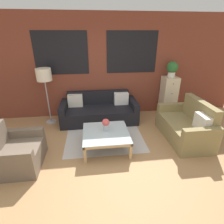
% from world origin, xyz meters
% --- Properties ---
extents(ground_plane, '(16.00, 16.00, 0.00)m').
position_xyz_m(ground_plane, '(0.00, 0.00, 0.00)').
color(ground_plane, '#AD7F51').
extents(wall_back_brick, '(8.40, 0.09, 2.80)m').
position_xyz_m(wall_back_brick, '(0.00, 2.44, 1.41)').
color(wall_back_brick, brown).
rests_on(wall_back_brick, ground_plane).
extents(rug, '(1.81, 1.79, 0.00)m').
position_xyz_m(rug, '(0.04, 1.21, 0.00)').
color(rug, '#BCB7B2').
rests_on(rug, ground_plane).
extents(couch_dark, '(2.08, 0.88, 0.78)m').
position_xyz_m(couch_dark, '(-0.02, 1.95, 0.28)').
color(couch_dark, black).
rests_on(couch_dark, ground_plane).
extents(settee_vintage, '(0.80, 1.45, 0.92)m').
position_xyz_m(settee_vintage, '(1.93, 0.76, 0.31)').
color(settee_vintage, olive).
rests_on(settee_vintage, ground_plane).
extents(armchair_corner, '(0.80, 0.89, 0.84)m').
position_xyz_m(armchair_corner, '(-1.65, 0.27, 0.28)').
color(armchair_corner, '#6B5B4C').
rests_on(armchair_corner, ground_plane).
extents(coffee_table, '(0.96, 0.96, 0.38)m').
position_xyz_m(coffee_table, '(0.04, 0.62, 0.33)').
color(coffee_table, silver).
rests_on(coffee_table, ground_plane).
extents(floor_lamp, '(0.38, 0.38, 1.49)m').
position_xyz_m(floor_lamp, '(-1.38, 2.00, 1.28)').
color(floor_lamp, '#B2B2B7').
rests_on(floor_lamp, ground_plane).
extents(drawer_cabinet, '(0.42, 0.43, 1.14)m').
position_xyz_m(drawer_cabinet, '(2.06, 2.16, 0.57)').
color(drawer_cabinet, beige).
rests_on(drawer_cabinet, ground_plane).
extents(potted_plant, '(0.31, 0.31, 0.43)m').
position_xyz_m(potted_plant, '(2.06, 2.16, 1.38)').
color(potted_plant, silver).
rests_on(potted_plant, drawer_cabinet).
extents(flower_vase, '(0.16, 0.16, 0.28)m').
position_xyz_m(flower_vase, '(0.05, 0.69, 0.54)').
color(flower_vase, '#ADBCC6').
rests_on(flower_vase, coffee_table).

